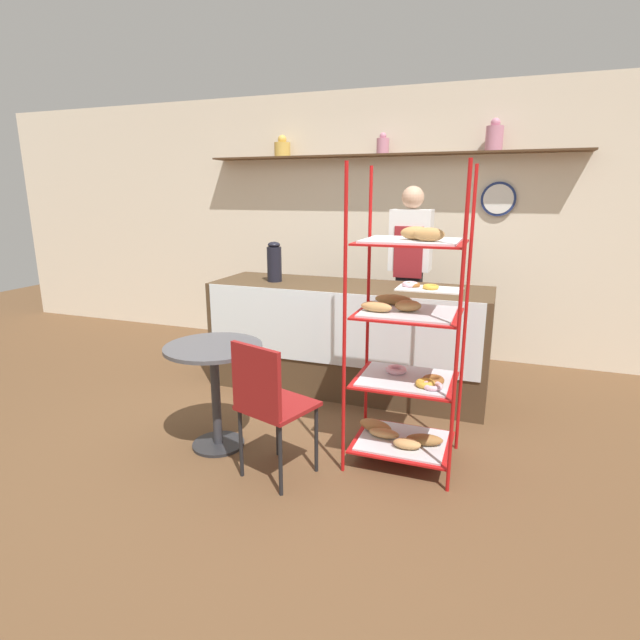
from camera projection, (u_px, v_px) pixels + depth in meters
The scene contains 9 objects.
ground_plane at pixel (301, 442), 3.46m from camera, with size 14.00×14.00×0.00m, color brown.
back_wall at pixel (385, 224), 5.26m from camera, with size 10.00×0.30×2.70m.
display_counter at pixel (348, 337), 4.32m from camera, with size 2.35×0.72×0.93m.
pastry_rack at pixel (406, 348), 3.05m from camera, with size 0.66×0.55×1.85m.
person_worker at pixel (409, 273), 4.59m from camera, with size 0.37×0.23×1.74m.
cafe_table at pixel (215, 372), 3.29m from camera, with size 0.64×0.64×0.72m.
cafe_chair at pixel (268, 398), 2.88m from camera, with size 0.48×0.48×0.86m.
coffee_carafe at pixel (274, 262), 4.34m from camera, with size 0.13×0.13×0.35m.
donut_tray_counter at pixel (424, 287), 4.01m from camera, with size 0.52×0.28×0.05m.
Camera 1 is at (1.21, -2.91, 1.68)m, focal length 28.00 mm.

